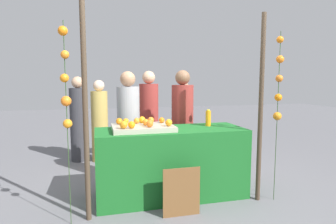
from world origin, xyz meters
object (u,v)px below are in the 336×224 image
(stall_counter, at_px, (171,163))
(orange_0, at_px, (162,120))
(juice_bottle, at_px, (208,118))
(chalkboard_sign, at_px, (181,192))
(vendor_left, at_px, (129,131))
(orange_1, at_px, (151,120))
(vendor_right, at_px, (182,128))

(stall_counter, distance_m, orange_0, 0.56)
(juice_bottle, bearing_deg, stall_counter, -169.21)
(chalkboard_sign, bearing_deg, vendor_left, 109.78)
(orange_1, height_order, chalkboard_sign, orange_1)
(juice_bottle, height_order, vendor_right, vendor_right)
(stall_counter, bearing_deg, vendor_left, 125.96)
(orange_0, height_order, vendor_right, vendor_right)
(stall_counter, bearing_deg, orange_0, 123.36)
(vendor_left, bearing_deg, stall_counter, -54.04)
(vendor_left, bearing_deg, juice_bottle, -27.87)
(vendor_left, bearing_deg, chalkboard_sign, -70.22)
(orange_1, bearing_deg, vendor_right, 41.05)
(stall_counter, distance_m, vendor_left, 0.85)
(orange_1, bearing_deg, juice_bottle, -2.66)
(juice_bottle, height_order, vendor_left, vendor_left)
(stall_counter, relative_size, orange_1, 22.77)
(vendor_right, bearing_deg, vendor_left, -179.26)
(juice_bottle, distance_m, vendor_right, 0.62)
(orange_0, relative_size, vendor_left, 0.05)
(orange_1, xyz_separation_m, vendor_left, (-0.23, 0.50, -0.23))
(orange_0, xyz_separation_m, juice_bottle, (0.64, -0.03, 0.01))
(orange_1, relative_size, chalkboard_sign, 0.15)
(stall_counter, xyz_separation_m, orange_0, (-0.09, 0.14, 0.54))
(stall_counter, distance_m, juice_bottle, 0.78)
(orange_1, relative_size, vendor_left, 0.05)
(orange_0, bearing_deg, stall_counter, -56.64)
(juice_bottle, bearing_deg, vendor_right, 109.55)
(orange_1, bearing_deg, orange_0, -2.49)
(stall_counter, xyz_separation_m, vendor_left, (-0.47, 0.64, 0.32))
(orange_1, xyz_separation_m, vendor_right, (0.59, 0.51, -0.21))
(stall_counter, height_order, chalkboard_sign, stall_counter)
(vendor_left, distance_m, vendor_right, 0.82)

